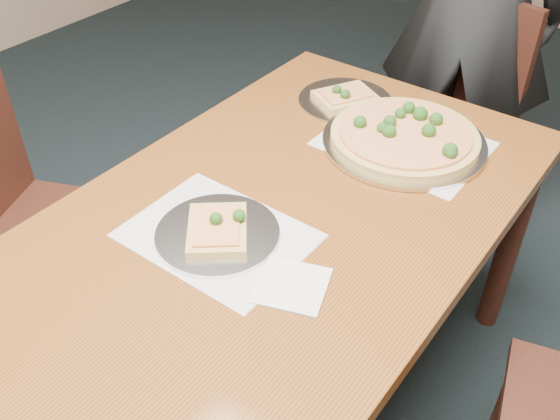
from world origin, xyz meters
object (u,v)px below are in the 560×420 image
Objects in this scene: slice_plate_far at (345,99)px; slice_plate_near at (218,231)px; dining_table at (280,239)px; chair_left at (22,213)px; chair_far at (451,107)px; pizza_pan at (405,137)px; diner at (476,0)px.

slice_plate_near is at bearing -82.01° from slice_plate_far.
chair_left is (-0.77, -0.23, -0.14)m from dining_table.
dining_table is 1.65× the size of chair_far.
pizza_pan is 0.61m from slice_plate_near.
pizza_pan is (0.87, 0.67, 0.26)m from chair_left.
chair_left is at bearing -163.21° from dining_table.
dining_table is at bearing -96.74° from chair_left.
slice_plate_far is at bearing 97.99° from slice_plate_near.
diner is 6.32× the size of slice_plate_near.
slice_plate_far is (-0.15, 0.53, 0.10)m from dining_table.
pizza_pan is (0.15, -0.77, -0.11)m from diner.
chair_far is 2.06× the size of pizza_pan.
pizza_pan is (0.10, 0.43, 0.11)m from dining_table.
chair_far is (-0.03, 1.10, -0.14)m from dining_table.
dining_table is 1.11m from chair_far.
diner is at bearing 100.81° from pizza_pan.
dining_table is 5.36× the size of slice_plate_far.
diner is (-0.05, 1.20, 0.23)m from dining_table.
pizza_pan is 1.58× the size of slice_plate_near.
diner is at bearing 81.04° from slice_plate_far.
pizza_pan is (0.13, -0.67, 0.26)m from chair_far.
slice_plate_far is (0.62, 0.76, 0.25)m from chair_left.
chair_far reaches higher than dining_table.
diner is 0.79m from pizza_pan.
chair_left reaches higher than dining_table.
chair_far is 0.64m from slice_plate_far.
chair_far is at bearing 77.64° from slice_plate_far.
slice_plate_far is at bearing 158.73° from pizza_pan.
dining_table is at bearing 70.18° from slice_plate_near.
pizza_pan is at bearing 89.36° from diner.
slice_plate_near is at bearing -81.63° from chair_far.
slice_plate_far reaches higher than dining_table.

